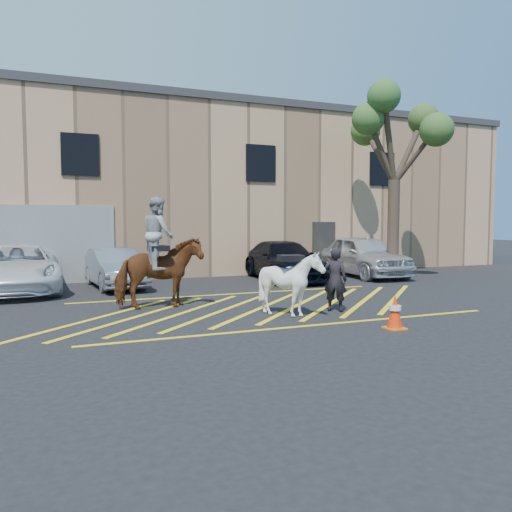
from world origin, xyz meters
name	(u,v)px	position (x,y,z in m)	size (l,w,h in m)	color
ground	(258,305)	(0.00, 0.00, 0.00)	(90.00, 90.00, 0.00)	black
car_white_pickup	(17,268)	(-6.06, 5.18, 0.75)	(2.50, 5.41, 1.50)	white
car_silver_sedan	(115,268)	(-3.08, 5.15, 0.66)	(1.39, 3.99, 1.32)	gray
car_blue_suv	(284,261)	(3.13, 5.03, 0.73)	(2.04, 5.02, 1.46)	black
car_white_suv	(364,256)	(6.67, 4.91, 0.84)	(1.98, 4.92, 1.68)	silver
handler	(335,280)	(1.42, -1.50, 0.79)	(0.58, 0.38, 1.58)	black
warehouse	(163,192)	(-0.01, 11.99, 3.65)	(32.42, 10.20, 7.30)	tan
hatching_zone	(263,307)	(0.00, -0.30, 0.01)	(12.60, 5.12, 0.01)	yellow
mounted_bay	(159,264)	(-2.52, 0.57, 1.15)	(2.20, 1.08, 2.84)	brown
saddled_white	(291,283)	(0.13, -1.65, 0.78)	(1.43, 1.56, 1.54)	silver
traffic_cone	(395,311)	(1.51, -3.72, 0.37)	(0.38, 0.38, 0.73)	orange
tree	(395,129)	(7.09, 3.62, 5.69)	(3.99, 4.37, 7.31)	#423628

